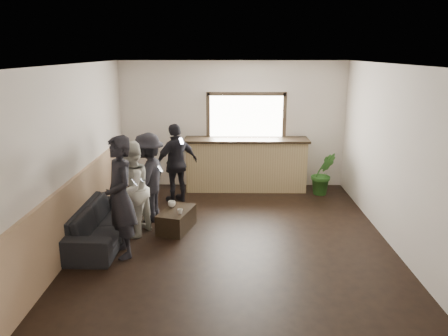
{
  "coord_description": "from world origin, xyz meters",
  "views": [
    {
      "loc": [
        -0.06,
        -6.65,
        2.99
      ],
      "look_at": [
        -0.16,
        0.4,
        1.1
      ],
      "focal_mm": 35.0,
      "sensor_mm": 36.0,
      "label": 1
    }
  ],
  "objects_px": {
    "sofa": "(102,223)",
    "person_d": "(177,163)",
    "cup_b": "(180,212)",
    "bar_counter": "(246,161)",
    "cup_a": "(172,204)",
    "potted_plant": "(323,173)",
    "person_c": "(149,178)",
    "person_b": "(131,189)",
    "person_a": "(120,197)",
    "coffee_table": "(177,220)"
  },
  "relations": [
    {
      "from": "sofa",
      "to": "coffee_table",
      "type": "relative_size",
      "value": 2.53
    },
    {
      "from": "person_d",
      "to": "cup_a",
      "type": "bearing_deg",
      "value": 56.11
    },
    {
      "from": "cup_a",
      "to": "potted_plant",
      "type": "distance_m",
      "value": 3.51
    },
    {
      "from": "bar_counter",
      "to": "sofa",
      "type": "relative_size",
      "value": 1.33
    },
    {
      "from": "person_a",
      "to": "person_b",
      "type": "bearing_deg",
      "value": 150.37
    },
    {
      "from": "potted_plant",
      "to": "person_d",
      "type": "relative_size",
      "value": 0.58
    },
    {
      "from": "person_a",
      "to": "person_b",
      "type": "distance_m",
      "value": 0.74
    },
    {
      "from": "sofa",
      "to": "cup_b",
      "type": "height_order",
      "value": "sofa"
    },
    {
      "from": "cup_a",
      "to": "person_c",
      "type": "bearing_deg",
      "value": 147.02
    },
    {
      "from": "potted_plant",
      "to": "person_a",
      "type": "height_order",
      "value": "person_a"
    },
    {
      "from": "cup_a",
      "to": "potted_plant",
      "type": "bearing_deg",
      "value": 31.01
    },
    {
      "from": "cup_b",
      "to": "bar_counter",
      "type": "bearing_deg",
      "value": 64.74
    },
    {
      "from": "coffee_table",
      "to": "person_b",
      "type": "bearing_deg",
      "value": -161.75
    },
    {
      "from": "potted_plant",
      "to": "person_c",
      "type": "bearing_deg",
      "value": -156.12
    },
    {
      "from": "potted_plant",
      "to": "person_a",
      "type": "relative_size",
      "value": 0.51
    },
    {
      "from": "person_b",
      "to": "person_d",
      "type": "distance_m",
      "value": 1.78
    },
    {
      "from": "person_a",
      "to": "person_c",
      "type": "bearing_deg",
      "value": 142.91
    },
    {
      "from": "cup_a",
      "to": "sofa",
      "type": "bearing_deg",
      "value": -150.09
    },
    {
      "from": "cup_a",
      "to": "cup_b",
      "type": "height_order",
      "value": "cup_a"
    },
    {
      "from": "cup_a",
      "to": "cup_b",
      "type": "distance_m",
      "value": 0.39
    },
    {
      "from": "bar_counter",
      "to": "person_b",
      "type": "height_order",
      "value": "bar_counter"
    },
    {
      "from": "person_a",
      "to": "person_d",
      "type": "relative_size",
      "value": 1.13
    },
    {
      "from": "bar_counter",
      "to": "sofa",
      "type": "bearing_deg",
      "value": -131.1
    },
    {
      "from": "person_a",
      "to": "person_c",
      "type": "xyz_separation_m",
      "value": [
        0.16,
        1.41,
        -0.11
      ]
    },
    {
      "from": "cup_a",
      "to": "person_b",
      "type": "bearing_deg",
      "value": -147.21
    },
    {
      "from": "sofa",
      "to": "person_d",
      "type": "xyz_separation_m",
      "value": [
        1.0,
        1.91,
        0.51
      ]
    },
    {
      "from": "person_b",
      "to": "person_d",
      "type": "bearing_deg",
      "value": -177.18
    },
    {
      "from": "cup_a",
      "to": "person_c",
      "type": "xyz_separation_m",
      "value": [
        -0.44,
        0.28,
        0.4
      ]
    },
    {
      "from": "coffee_table",
      "to": "cup_b",
      "type": "distance_m",
      "value": 0.3
    },
    {
      "from": "bar_counter",
      "to": "coffee_table",
      "type": "xyz_separation_m",
      "value": [
        -1.27,
        -2.34,
        -0.46
      ]
    },
    {
      "from": "cup_a",
      "to": "person_b",
      "type": "distance_m",
      "value": 0.82
    },
    {
      "from": "person_a",
      "to": "person_c",
      "type": "height_order",
      "value": "person_a"
    },
    {
      "from": "cup_a",
      "to": "person_b",
      "type": "relative_size",
      "value": 0.08
    },
    {
      "from": "cup_b",
      "to": "person_d",
      "type": "xyz_separation_m",
      "value": [
        -0.24,
        1.64,
        0.41
      ]
    },
    {
      "from": "bar_counter",
      "to": "person_b",
      "type": "bearing_deg",
      "value": -127.62
    },
    {
      "from": "cup_b",
      "to": "person_d",
      "type": "height_order",
      "value": "person_d"
    },
    {
      "from": "cup_a",
      "to": "person_a",
      "type": "height_order",
      "value": "person_a"
    },
    {
      "from": "cup_a",
      "to": "potted_plant",
      "type": "height_order",
      "value": "potted_plant"
    },
    {
      "from": "bar_counter",
      "to": "cup_b",
      "type": "xyz_separation_m",
      "value": [
        -1.19,
        -2.52,
        -0.24
      ]
    },
    {
      "from": "person_b",
      "to": "cup_a",
      "type": "bearing_deg",
      "value": 143.6
    },
    {
      "from": "sofa",
      "to": "person_a",
      "type": "xyz_separation_m",
      "value": [
        0.46,
        -0.52,
        0.62
      ]
    },
    {
      "from": "cup_b",
      "to": "person_c",
      "type": "bearing_deg",
      "value": 134.75
    },
    {
      "from": "coffee_table",
      "to": "person_c",
      "type": "bearing_deg",
      "value": 140.35
    },
    {
      "from": "coffee_table",
      "to": "cup_b",
      "type": "height_order",
      "value": "cup_b"
    },
    {
      "from": "sofa",
      "to": "potted_plant",
      "type": "bearing_deg",
      "value": -58.02
    },
    {
      "from": "person_b",
      "to": "person_c",
      "type": "distance_m",
      "value": 0.7
    },
    {
      "from": "cup_a",
      "to": "person_c",
      "type": "distance_m",
      "value": 0.65
    },
    {
      "from": "potted_plant",
      "to": "person_b",
      "type": "height_order",
      "value": "person_b"
    },
    {
      "from": "person_a",
      "to": "person_b",
      "type": "relative_size",
      "value": 1.14
    },
    {
      "from": "sofa",
      "to": "person_d",
      "type": "height_order",
      "value": "person_d"
    }
  ]
}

